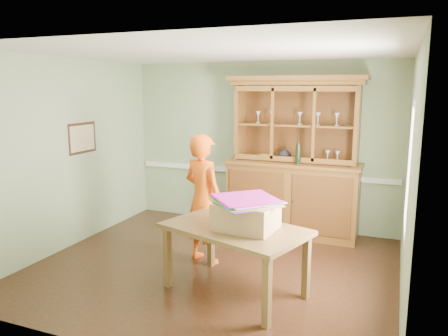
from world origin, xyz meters
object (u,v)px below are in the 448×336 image
at_px(dining_table, 235,235).
at_px(person, 203,199).
at_px(china_hutch, 293,180).
at_px(cardboard_box, 246,216).

height_order(dining_table, person, person).
height_order(china_hutch, dining_table, china_hutch).
bearing_deg(cardboard_box, person, 139.44).
relative_size(china_hutch, cardboard_box, 3.91).
bearing_deg(cardboard_box, dining_table, 171.56).
xyz_separation_m(dining_table, cardboard_box, (0.14, -0.02, 0.24)).
bearing_deg(china_hutch, dining_table, -93.12).
distance_m(china_hutch, dining_table, 2.28).
height_order(dining_table, cardboard_box, cardboard_box).
bearing_deg(dining_table, china_hutch, 104.40).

